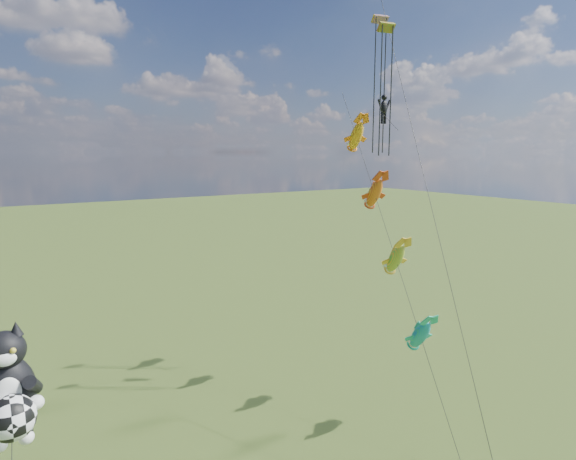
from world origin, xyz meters
TOP-DOWN VIEW (x-y plane):
  - cat_kite_rig at (-5.10, 4.10)m, footprint 2.19×4.04m
  - fish_windsock_rig at (16.06, 7.29)m, footprint 4.35×15.43m
  - parafoil_rig at (16.80, 8.36)m, footprint 7.41×16.38m

SIDE VIEW (x-z plane):
  - cat_kite_rig at x=-5.10m, z-range 2.56..12.59m
  - fish_windsock_rig at x=16.06m, z-range 1.23..21.55m
  - parafoil_rig at x=16.80m, z-range 6.33..32.36m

